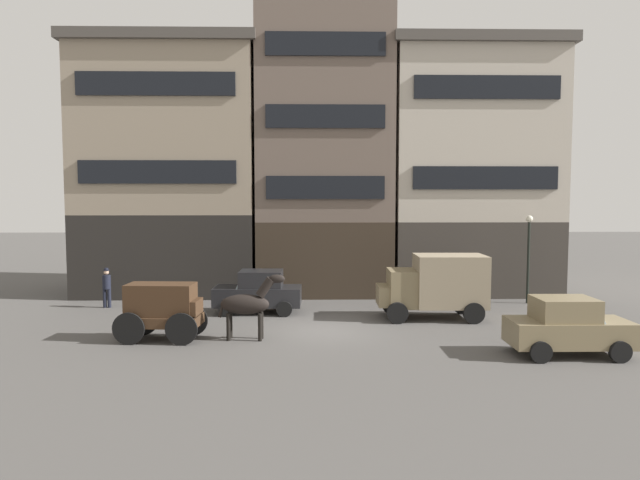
# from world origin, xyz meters

# --- Properties ---
(ground_plane) EXTENTS (120.00, 120.00, 0.00)m
(ground_plane) POSITION_xyz_m (0.00, 0.00, 0.00)
(ground_plane) COLOR #4C4947
(building_far_left) EXTENTS (9.37, 7.11, 12.82)m
(building_far_left) POSITION_xyz_m (-7.67, 9.74, 6.45)
(building_far_left) COLOR black
(building_far_left) RESTS_ON ground_plane
(building_center_left) EXTENTS (7.24, 7.11, 17.66)m
(building_center_left) POSITION_xyz_m (0.28, 9.74, 8.87)
(building_center_left) COLOR #33281E
(building_center_left) RESTS_ON ground_plane
(building_center_right) EXTENTS (8.81, 7.11, 12.80)m
(building_center_right) POSITION_xyz_m (7.95, 9.74, 6.44)
(building_center_right) COLOR #38332D
(building_center_right) RESTS_ON ground_plane
(cargo_wagon) EXTENTS (2.99, 1.69, 1.98)m
(cargo_wagon) POSITION_xyz_m (-5.60, -1.29, 1.15)
(cargo_wagon) COLOR #3D2819
(cargo_wagon) RESTS_ON ground_plane
(draft_horse) EXTENTS (2.35, 0.71, 2.30)m
(draft_horse) POSITION_xyz_m (-2.65, -1.29, 1.27)
(draft_horse) COLOR black
(draft_horse) RESTS_ON ground_plane
(delivery_truck_near) EXTENTS (4.39, 2.21, 2.62)m
(delivery_truck_near) POSITION_xyz_m (4.65, 2.02, 1.42)
(delivery_truck_near) COLOR #7A6B4C
(delivery_truck_near) RESTS_ON ground_plane
(sedan_dark) EXTENTS (3.75, 1.95, 1.83)m
(sedan_dark) POSITION_xyz_m (-2.68, 3.36, 0.91)
(sedan_dark) COLOR black
(sedan_dark) RESTS_ON ground_plane
(sedan_light) EXTENTS (3.71, 1.88, 1.83)m
(sedan_light) POSITION_xyz_m (7.59, -3.49, 0.91)
(sedan_light) COLOR #7A6B4C
(sedan_light) RESTS_ON ground_plane
(pedestrian_officer) EXTENTS (0.51, 0.51, 1.79)m
(pedestrian_officer) POSITION_xyz_m (-9.60, 4.66, 0.98)
(pedestrian_officer) COLOR black
(pedestrian_officer) RESTS_ON ground_plane
(streetlamp_curbside) EXTENTS (0.32, 0.32, 4.12)m
(streetlamp_curbside) POSITION_xyz_m (9.73, 5.35, 2.67)
(streetlamp_curbside) COLOR black
(streetlamp_curbside) RESTS_ON ground_plane
(fire_hydrant_curbside) EXTENTS (0.24, 0.24, 0.83)m
(fire_hydrant_curbside) POSITION_xyz_m (4.50, 5.28, 0.43)
(fire_hydrant_curbside) COLOR maroon
(fire_hydrant_curbside) RESTS_ON ground_plane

